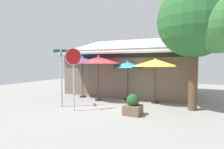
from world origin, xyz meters
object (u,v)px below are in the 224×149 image
street_sign_post (61,72)px  patio_umbrella_mustard_far_right (155,63)px  stop_sign (74,67)px  shade_tree (200,22)px  patio_umbrella_crimson_center (98,60)px  patio_umbrella_teal_right (128,65)px  patio_umbrella_royal_blue_left (83,60)px  sidewalk_planter (133,106)px

street_sign_post → patio_umbrella_mustard_far_right: size_ratio=1.11×
stop_sign → shade_tree: (5.32, 2.44, 2.07)m
street_sign_post → patio_umbrella_crimson_center: 2.52m
patio_umbrella_teal_right → patio_umbrella_mustard_far_right: 1.73m
stop_sign → patio_umbrella_royal_blue_left: size_ratio=1.09×
patio_umbrella_mustard_far_right → stop_sign: bearing=-132.3°
shade_tree → sidewalk_planter: shade_tree is taller
patio_umbrella_crimson_center → patio_umbrella_mustard_far_right: 3.33m
stop_sign → patio_umbrella_teal_right: bearing=69.2°
shade_tree → stop_sign: bearing=-155.3°
sidewalk_planter → patio_umbrella_crimson_center: bearing=144.0°
patio_umbrella_teal_right → patio_umbrella_mustard_far_right: patio_umbrella_mustard_far_right is taller
street_sign_post → sidewalk_planter: 4.06m
patio_umbrella_royal_blue_left → sidewalk_planter: size_ratio=2.94×
patio_umbrella_royal_blue_left → shade_tree: 7.25m
patio_umbrella_royal_blue_left → patio_umbrella_teal_right: (3.04, 0.37, -0.31)m
shade_tree → patio_umbrella_crimson_center: bearing=177.8°
patio_umbrella_teal_right → sidewalk_planter: size_ratio=2.62×
street_sign_post → patio_umbrella_mustard_far_right: street_sign_post is taller
shade_tree → patio_umbrella_mustard_far_right: bearing=157.1°
street_sign_post → patio_umbrella_crimson_center: street_sign_post is taller
street_sign_post → sidewalk_planter: street_sign_post is taller
patio_umbrella_crimson_center → shade_tree: shade_tree is taller
stop_sign → patio_umbrella_crimson_center: stop_sign is taller
patio_umbrella_royal_blue_left → sidewalk_planter: (4.43, -2.67, -2.05)m
street_sign_post → sidewalk_planter: bearing=2.5°
patio_umbrella_mustard_far_right → patio_umbrella_crimson_center: bearing=-167.3°
shade_tree → sidewalk_planter: size_ratio=6.52×
patio_umbrella_teal_right → shade_tree: 4.58m
street_sign_post → patio_umbrella_mustard_far_right: 5.14m
stop_sign → sidewalk_planter: stop_sign is taller
patio_umbrella_mustard_far_right → shade_tree: shade_tree is taller
street_sign_post → patio_umbrella_mustard_far_right: (4.14, 3.00, 0.47)m
street_sign_post → stop_sign: 1.16m
patio_umbrella_crimson_center → sidewalk_planter: 4.13m
shade_tree → street_sign_post: bearing=-162.1°
patio_umbrella_royal_blue_left → patio_umbrella_mustard_far_right: patio_umbrella_royal_blue_left is taller
patio_umbrella_mustard_far_right → shade_tree: size_ratio=0.45×
stop_sign → patio_umbrella_royal_blue_left: (-1.68, 3.22, 0.37)m
stop_sign → patio_umbrella_mustard_far_right: 4.58m
patio_umbrella_royal_blue_left → shade_tree: shade_tree is taller
shade_tree → sidewalk_planter: bearing=-143.7°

